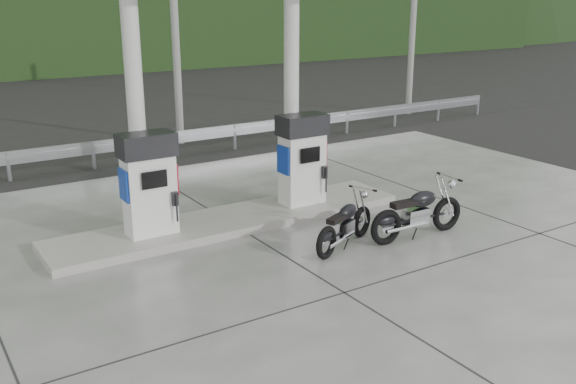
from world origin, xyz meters
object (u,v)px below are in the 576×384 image
gas_pump_right (302,159)px  motorcycle_right (418,213)px  gas_pump_left (149,184)px  motorcycle_left (345,225)px

gas_pump_right → motorcycle_right: (0.88, -2.39, -0.59)m
gas_pump_left → motorcycle_right: size_ratio=0.93×
gas_pump_right → motorcycle_left: 2.22m
gas_pump_right → motorcycle_right: size_ratio=0.93×
gas_pump_left → gas_pump_right: size_ratio=1.00×
gas_pump_right → motorcycle_left: gas_pump_right is taller
gas_pump_left → motorcycle_left: (2.70, -2.06, -0.65)m
motorcycle_left → motorcycle_right: motorcycle_right is taller
gas_pump_left → motorcycle_left: gas_pump_left is taller
gas_pump_left → motorcycle_left: 3.46m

